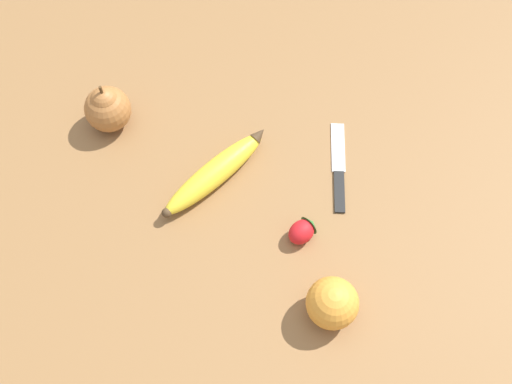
{
  "coord_description": "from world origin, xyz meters",
  "views": [
    {
      "loc": [
        0.07,
        0.42,
        0.83
      ],
      "look_at": [
        -0.05,
        -0.01,
        0.03
      ],
      "focal_mm": 42.0,
      "sensor_mm": 36.0,
      "label": 1
    }
  ],
  "objects": [
    {
      "name": "orange",
      "position": [
        -0.1,
        0.2,
        0.04
      ],
      "size": [
        0.07,
        0.07,
        0.07
      ],
      "color": "orange",
      "rests_on": "ground_plane"
    },
    {
      "name": "strawberry",
      "position": [
        -0.1,
        0.07,
        0.02
      ],
      "size": [
        0.06,
        0.05,
        0.03
      ],
      "rotation": [
        0.0,
        0.0,
        3.6
      ],
      "color": "red",
      "rests_on": "ground_plane"
    },
    {
      "name": "pear",
      "position": [
        0.14,
        -0.22,
        0.04
      ],
      "size": [
        0.08,
        0.08,
        0.1
      ],
      "color": "#A36633",
      "rests_on": "ground_plane"
    },
    {
      "name": "paring_knife",
      "position": [
        -0.2,
        -0.02,
        0.0
      ],
      "size": [
        0.07,
        0.17,
        0.01
      ],
      "rotation": [
        0.0,
        0.0,
        2.81
      ],
      "color": "silver",
      "rests_on": "ground_plane"
    },
    {
      "name": "banana",
      "position": [
        -0.0,
        -0.06,
        0.02
      ],
      "size": [
        0.2,
        0.13,
        0.04
      ],
      "rotation": [
        0.0,
        0.0,
        3.63
      ],
      "color": "yellow",
      "rests_on": "ground_plane"
    },
    {
      "name": "ground_plane",
      "position": [
        0.0,
        0.0,
        0.0
      ],
      "size": [
        3.0,
        3.0,
        0.0
      ],
      "primitive_type": "plane",
      "color": "olive"
    }
  ]
}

